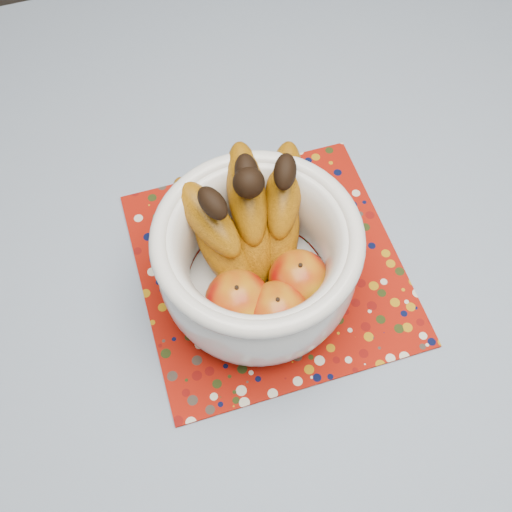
% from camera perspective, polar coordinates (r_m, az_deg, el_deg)
% --- Properties ---
extents(table, '(1.20, 1.20, 0.75)m').
position_cam_1_polar(table, '(0.89, 5.14, -3.22)').
color(table, brown).
rests_on(table, ground).
extents(tablecloth, '(1.32, 1.32, 0.01)m').
position_cam_1_polar(tablecloth, '(0.82, 5.58, -0.72)').
color(tablecloth, slate).
rests_on(tablecloth, table).
extents(placemat, '(0.35, 0.35, 0.00)m').
position_cam_1_polar(placemat, '(0.81, 1.33, -1.06)').
color(placemat, '#951208').
rests_on(placemat, tablecloth).
extents(fruit_bowl, '(0.25, 0.26, 0.19)m').
position_cam_1_polar(fruit_bowl, '(0.72, -0.00, 0.67)').
color(fruit_bowl, white).
rests_on(fruit_bowl, placemat).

